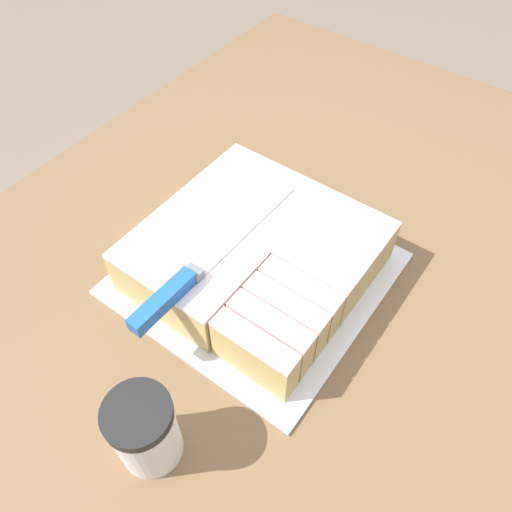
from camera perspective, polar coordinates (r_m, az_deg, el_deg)
name	(u,v)px	position (r m, az deg, el deg)	size (l,w,h in m)	color
ground_plane	(282,455)	(1.68, 2.98, -21.78)	(8.00, 8.00, 0.00)	#7F705B
countertop	(290,391)	(1.23, 3.91, -15.16)	(1.40, 1.10, 0.96)	brown
cake_board	(256,273)	(0.80, 0.00, -1.99)	(0.37, 0.37, 0.01)	silver
cake	(256,254)	(0.77, -0.05, 0.21)	(0.31, 0.32, 0.08)	tan
knife	(184,282)	(0.68, -8.20, -2.92)	(0.34, 0.03, 0.02)	silver
coffee_cup	(143,429)	(0.63, -12.75, -18.77)	(0.08, 0.08, 0.12)	white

